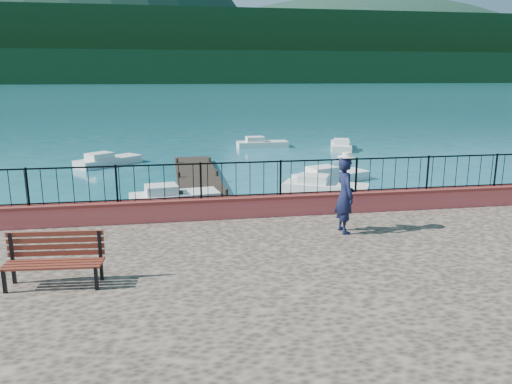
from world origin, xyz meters
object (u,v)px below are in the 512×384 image
object	(u,v)px
boat_1	(326,184)
boat_4	(262,142)
person	(345,195)
boat_5	(341,143)
boat_3	(108,158)
boat_0	(175,193)
park_bench	(55,271)
boat_2	(332,173)

from	to	relation	value
boat_1	boat_4	xyz separation A→B (m)	(-0.10, 14.29, 0.00)
person	boat_5	bearing A→B (deg)	-20.86
boat_3	boat_1	bearing A→B (deg)	-81.82
person	boat_0	distance (m)	9.47
park_bench	boat_0	size ratio (longest dim) A/B	0.52
park_bench	boat_4	bearing A→B (deg)	75.99
boat_1	boat_2	bearing A→B (deg)	92.76
boat_1	boat_5	size ratio (longest dim) A/B	0.97
person	boat_1	bearing A→B (deg)	-16.74
boat_0	boat_1	xyz separation A→B (m)	(6.52, 0.61, 0.00)
park_bench	boat_1	bearing A→B (deg)	56.50
boat_3	boat_4	xyz separation A→B (m)	(10.00, 5.48, 0.00)
park_bench	boat_4	distance (m)	26.93
park_bench	boat_5	world-z (taller)	park_bench
boat_1	park_bench	bearing A→B (deg)	-101.59
park_bench	boat_3	distance (m)	20.03
boat_4	boat_5	size ratio (longest dim) A/B	0.95
boat_3	boat_2	bearing A→B (deg)	-70.99
boat_2	park_bench	bearing A→B (deg)	-146.59
boat_4	park_bench	bearing A→B (deg)	-109.91
boat_5	person	bearing A→B (deg)	177.97
boat_2	boat_5	distance (m)	10.93
boat_0	boat_1	world-z (taller)	same
boat_2	person	bearing A→B (deg)	-127.39
park_bench	boat_0	xyz separation A→B (m)	(2.35, 10.54, -1.10)
boat_3	park_bench	bearing A→B (deg)	-127.20
boat_1	boat_2	size ratio (longest dim) A/B	0.95
boat_1	boat_2	world-z (taller)	same
boat_3	boat_4	size ratio (longest dim) A/B	1.07
boat_0	boat_1	size ratio (longest dim) A/B	0.96
boat_1	boat_5	xyz separation A→B (m)	(5.09, 12.46, 0.00)
person	boat_1	world-z (taller)	person
park_bench	boat_4	xyz separation A→B (m)	(8.77, 25.44, -1.10)
boat_0	boat_5	world-z (taller)	same
boat_3	boat_4	distance (m)	11.40
park_bench	boat_5	bearing A→B (deg)	64.41
person	boat_2	distance (m)	11.94
boat_1	boat_3	xyz separation A→B (m)	(-10.10, 8.81, 0.00)
boat_0	boat_5	bearing A→B (deg)	39.63
park_bench	boat_0	bearing A→B (deg)	82.43
boat_2	boat_4	size ratio (longest dim) A/B	1.08
boat_5	park_bench	bearing A→B (deg)	166.75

